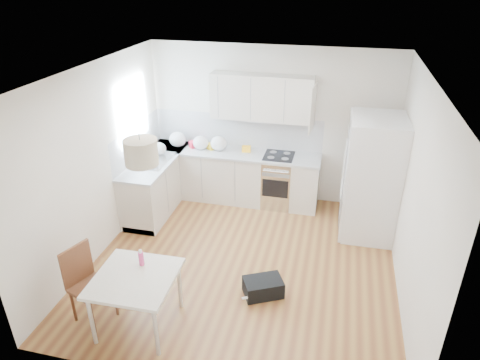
# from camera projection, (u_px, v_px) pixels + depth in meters

# --- Properties ---
(floor) EXTENTS (4.20, 4.20, 0.00)m
(floor) POSITION_uv_depth(u_px,v_px,m) (243.00, 262.00, 6.15)
(floor) COLOR brown
(floor) RESTS_ON ground
(ceiling) EXTENTS (4.20, 4.20, 0.00)m
(ceiling) POSITION_uv_depth(u_px,v_px,m) (244.00, 74.00, 4.93)
(ceiling) COLOR white
(ceiling) RESTS_ON wall_back
(wall_back) EXTENTS (4.20, 0.00, 4.20)m
(wall_back) POSITION_uv_depth(u_px,v_px,m) (271.00, 125.00, 7.37)
(wall_back) COLOR silver
(wall_back) RESTS_ON floor
(wall_left) EXTENTS (0.00, 4.20, 4.20)m
(wall_left) POSITION_uv_depth(u_px,v_px,m) (98.00, 163.00, 5.98)
(wall_left) COLOR silver
(wall_left) RESTS_ON floor
(wall_right) EXTENTS (0.00, 4.20, 4.20)m
(wall_right) POSITION_uv_depth(u_px,v_px,m) (415.00, 196.00, 5.11)
(wall_right) COLOR silver
(wall_right) RESTS_ON floor
(window_glassblock) EXTENTS (0.02, 1.00, 1.00)m
(window_glassblock) POSITION_uv_depth(u_px,v_px,m) (132.00, 111.00, 6.79)
(window_glassblock) COLOR #BFE0F9
(window_glassblock) RESTS_ON wall_left
(cabinets_back) EXTENTS (3.00, 0.60, 0.88)m
(cabinets_back) POSITION_uv_depth(u_px,v_px,m) (234.00, 177.00, 7.64)
(cabinets_back) COLOR beige
(cabinets_back) RESTS_ON floor
(cabinets_left) EXTENTS (0.60, 1.80, 0.88)m
(cabinets_left) POSITION_uv_depth(u_px,v_px,m) (158.00, 184.00, 7.37)
(cabinets_left) COLOR beige
(cabinets_left) RESTS_ON floor
(counter_back) EXTENTS (3.02, 0.64, 0.04)m
(counter_back) POSITION_uv_depth(u_px,v_px,m) (233.00, 153.00, 7.43)
(counter_back) COLOR #ADAFB2
(counter_back) RESTS_ON cabinets_back
(counter_left) EXTENTS (0.64, 1.82, 0.04)m
(counter_left) POSITION_uv_depth(u_px,v_px,m) (155.00, 160.00, 7.16)
(counter_left) COLOR #ADAFB2
(counter_left) RESTS_ON cabinets_left
(backsplash_back) EXTENTS (3.00, 0.01, 0.58)m
(backsplash_back) POSITION_uv_depth(u_px,v_px,m) (237.00, 130.00, 7.55)
(backsplash_back) COLOR silver
(backsplash_back) RESTS_ON wall_back
(backsplash_left) EXTENTS (0.01, 1.80, 0.58)m
(backsplash_left) POSITION_uv_depth(u_px,v_px,m) (137.00, 141.00, 7.08)
(backsplash_left) COLOR silver
(backsplash_left) RESTS_ON wall_left
(upper_cabinets) EXTENTS (1.70, 0.32, 0.75)m
(upper_cabinets) POSITION_uv_depth(u_px,v_px,m) (262.00, 98.00, 7.02)
(upper_cabinets) COLOR beige
(upper_cabinets) RESTS_ON wall_back
(range_oven) EXTENTS (0.50, 0.61, 0.88)m
(range_oven) POSITION_uv_depth(u_px,v_px,m) (278.00, 181.00, 7.47)
(range_oven) COLOR silver
(range_oven) RESTS_ON floor
(sink) EXTENTS (0.50, 0.80, 0.16)m
(sink) POSITION_uv_depth(u_px,v_px,m) (154.00, 160.00, 7.11)
(sink) COLOR silver
(sink) RESTS_ON counter_left
(refrigerator) EXTENTS (0.91, 0.96, 1.89)m
(refrigerator) POSITION_uv_depth(u_px,v_px,m) (373.00, 178.00, 6.46)
(refrigerator) COLOR white
(refrigerator) RESTS_ON floor
(dining_table) EXTENTS (0.91, 0.91, 0.71)m
(dining_table) POSITION_uv_depth(u_px,v_px,m) (135.00, 282.00, 4.81)
(dining_table) COLOR beige
(dining_table) RESTS_ON floor
(dining_chair) EXTENTS (0.52, 0.52, 0.96)m
(dining_chair) POSITION_uv_depth(u_px,v_px,m) (91.00, 286.00, 4.97)
(dining_chair) COLOR #4E2B17
(dining_chair) RESTS_ON floor
(drink_bottle) EXTENTS (0.07, 0.07, 0.21)m
(drink_bottle) POSITION_uv_depth(u_px,v_px,m) (141.00, 257.00, 4.92)
(drink_bottle) COLOR #DE3D82
(drink_bottle) RESTS_ON dining_table
(gym_bag) EXTENTS (0.58, 0.50, 0.22)m
(gym_bag) POSITION_uv_depth(u_px,v_px,m) (263.00, 287.00, 5.50)
(gym_bag) COLOR black
(gym_bag) RESTS_ON floor
(pendant_lamp) EXTENTS (0.37, 0.37, 0.26)m
(pendant_lamp) POSITION_uv_depth(u_px,v_px,m) (141.00, 152.00, 4.19)
(pendant_lamp) COLOR beige
(pendant_lamp) RESTS_ON ceiling
(grocery_bag_a) EXTENTS (0.30, 0.25, 0.27)m
(grocery_bag_a) POSITION_uv_depth(u_px,v_px,m) (177.00, 139.00, 7.59)
(grocery_bag_a) COLOR white
(grocery_bag_a) RESTS_ON counter_back
(grocery_bag_b) EXTENTS (0.27, 0.23, 0.25)m
(grocery_bag_b) POSITION_uv_depth(u_px,v_px,m) (201.00, 143.00, 7.47)
(grocery_bag_b) COLOR white
(grocery_bag_b) RESTS_ON counter_back
(grocery_bag_c) EXTENTS (0.29, 0.24, 0.26)m
(grocery_bag_c) POSITION_uv_depth(u_px,v_px,m) (219.00, 144.00, 7.42)
(grocery_bag_c) COLOR white
(grocery_bag_c) RESTS_ON counter_back
(grocery_bag_d) EXTENTS (0.23, 0.20, 0.21)m
(grocery_bag_d) POSITION_uv_depth(u_px,v_px,m) (159.00, 149.00, 7.28)
(grocery_bag_d) COLOR white
(grocery_bag_d) RESTS_ON counter_back
(grocery_bag_e) EXTENTS (0.27, 0.23, 0.24)m
(grocery_bag_e) POSITION_uv_depth(u_px,v_px,m) (150.00, 155.00, 6.98)
(grocery_bag_e) COLOR white
(grocery_bag_e) RESTS_ON counter_left
(snack_orange) EXTENTS (0.16, 0.11, 0.10)m
(snack_orange) POSITION_uv_depth(u_px,v_px,m) (246.00, 149.00, 7.41)
(snack_orange) COLOR #F6A315
(snack_orange) RESTS_ON counter_back
(snack_yellow) EXTENTS (0.17, 0.16, 0.10)m
(snack_yellow) POSITION_uv_depth(u_px,v_px,m) (210.00, 147.00, 7.51)
(snack_yellow) COLOR yellow
(snack_yellow) RESTS_ON counter_back
(snack_red) EXTENTS (0.20, 0.20, 0.12)m
(snack_red) POSITION_uv_depth(u_px,v_px,m) (195.00, 144.00, 7.58)
(snack_red) COLOR red
(snack_red) RESTS_ON counter_back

